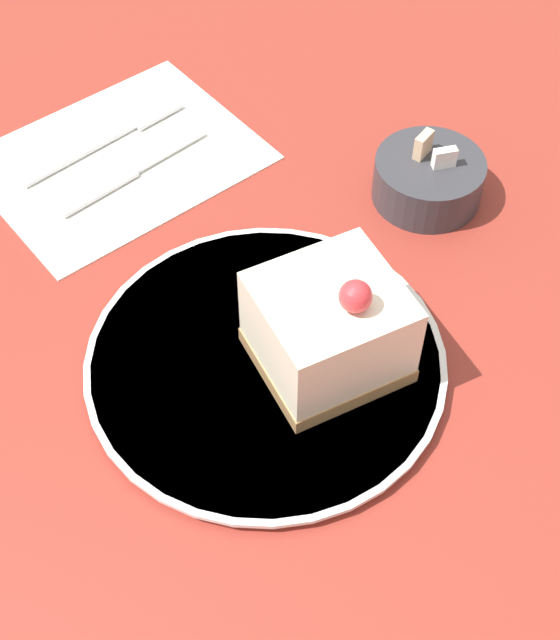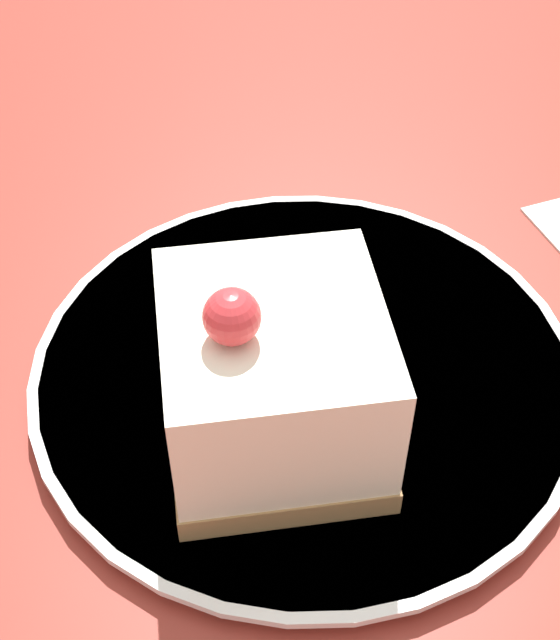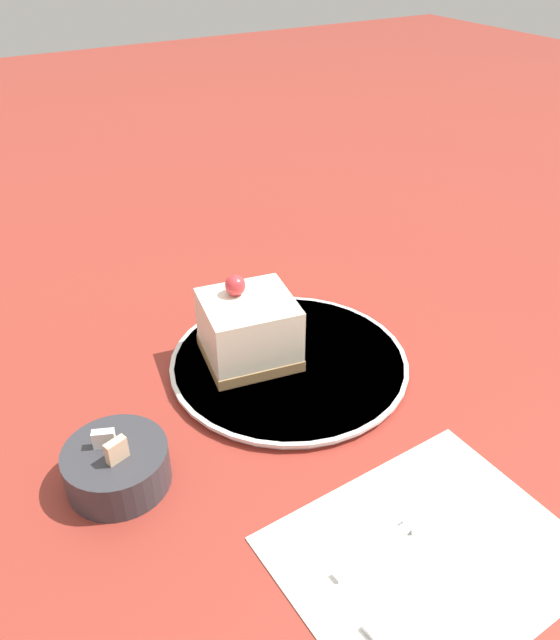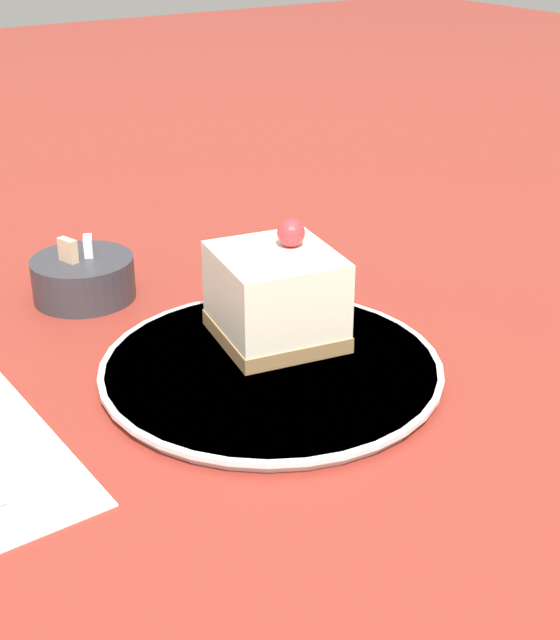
# 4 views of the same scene
# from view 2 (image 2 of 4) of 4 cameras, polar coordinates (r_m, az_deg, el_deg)

# --- Properties ---
(ground_plane) EXTENTS (4.00, 4.00, 0.00)m
(ground_plane) POSITION_cam_2_polar(r_m,az_deg,el_deg) (0.44, 7.70, -5.97)
(ground_plane) COLOR maroon
(plate) EXTENTS (0.27, 0.27, 0.01)m
(plate) POSITION_cam_2_polar(r_m,az_deg,el_deg) (0.45, 1.62, -3.21)
(plate) COLOR silver
(plate) RESTS_ON ground_plane
(cake_slice) EXTENTS (0.11, 0.12, 0.10)m
(cake_slice) POSITION_cam_2_polar(r_m,az_deg,el_deg) (0.39, -0.62, -3.36)
(cake_slice) COLOR #9E7547
(cake_slice) RESTS_ON plate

